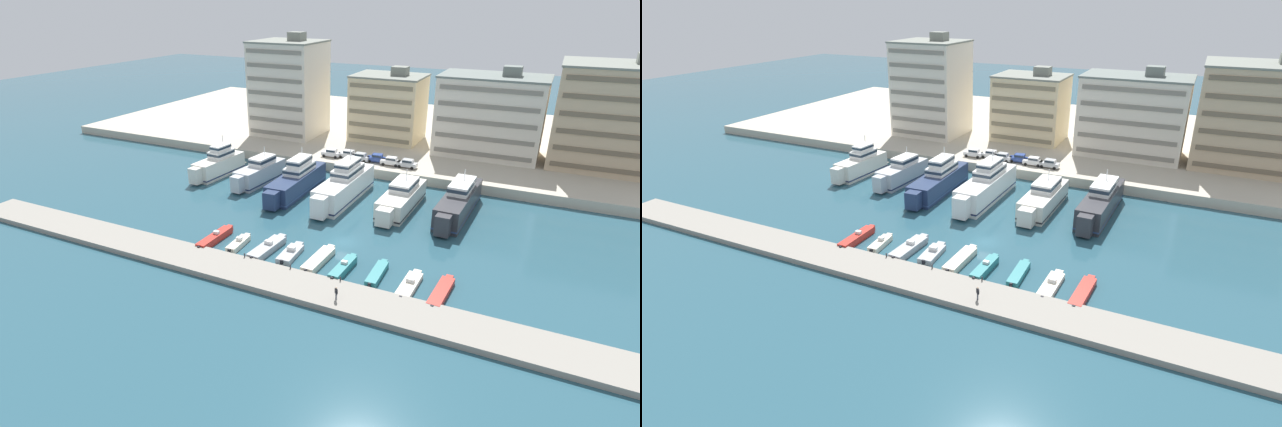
# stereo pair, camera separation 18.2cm
# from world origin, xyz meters

# --- Properties ---
(ground_plane) EXTENTS (400.00, 400.00, 0.00)m
(ground_plane) POSITION_xyz_m (0.00, 0.00, 0.00)
(ground_plane) COLOR #285160
(quay_promenade) EXTENTS (180.00, 70.00, 1.96)m
(quay_promenade) POSITION_xyz_m (0.00, 64.28, 0.98)
(quay_promenade) COLOR #BCB29E
(quay_promenade) RESTS_ON ground
(pier_dock) EXTENTS (120.00, 6.38, 0.79)m
(pier_dock) POSITION_xyz_m (0.00, -14.68, 0.40)
(pier_dock) COLOR gray
(pier_dock) RESTS_ON ground
(yacht_ivory_far_left) EXTENTS (4.78, 15.24, 8.05)m
(yacht_ivory_far_left) POSITION_xyz_m (-35.59, 17.17, 2.34)
(yacht_ivory_far_left) COLOR silver
(yacht_ivory_far_left) RESTS_ON ground
(yacht_silver_left) EXTENTS (4.90, 15.37, 6.96)m
(yacht_silver_left) POSITION_xyz_m (-25.43, 16.89, 2.13)
(yacht_silver_left) COLOR silver
(yacht_silver_left) RESTS_ON ground
(yacht_navy_mid_left) EXTENTS (4.98, 20.71, 8.25)m
(yacht_navy_mid_left) POSITION_xyz_m (-16.33, 15.47, 2.38)
(yacht_navy_mid_left) COLOR navy
(yacht_navy_mid_left) RESTS_ON ground
(yacht_white_center_left) EXTENTS (4.81, 21.46, 8.84)m
(yacht_white_center_left) POSITION_xyz_m (-6.72, 15.90, 2.69)
(yacht_white_center_left) COLOR white
(yacht_white_center_left) RESTS_ON ground
(yacht_ivory_center) EXTENTS (4.91, 18.34, 6.63)m
(yacht_ivory_center) POSITION_xyz_m (3.97, 16.26, 1.98)
(yacht_ivory_center) COLOR silver
(yacht_ivory_center) RESTS_ON ground
(yacht_charcoal_center_right) EXTENTS (4.82, 21.20, 7.31)m
(yacht_charcoal_center_right) POSITION_xyz_m (13.47, 18.04, 2.28)
(yacht_charcoal_center_right) COLOR #333338
(yacht_charcoal_center_right) RESTS_ON ground
(motorboat_red_far_left) EXTENTS (1.61, 8.32, 1.52)m
(motorboat_red_far_left) POSITION_xyz_m (-17.76, -8.17, 0.55)
(motorboat_red_far_left) COLOR red
(motorboat_red_far_left) RESTS_ON ground
(motorboat_cream_left) EXTENTS (1.99, 6.01, 1.36)m
(motorboat_cream_left) POSITION_xyz_m (-13.60, -7.99, 0.45)
(motorboat_cream_left) COLOR beige
(motorboat_cream_left) RESTS_ON ground
(motorboat_grey_mid_left) EXTENTS (2.45, 8.58, 1.50)m
(motorboat_grey_mid_left) POSITION_xyz_m (-8.90, -7.44, 0.51)
(motorboat_grey_mid_left) COLOR #9EA3A8
(motorboat_grey_mid_left) RESTS_ON ground
(motorboat_grey_center_left) EXTENTS (2.52, 6.61, 1.34)m
(motorboat_grey_center_left) POSITION_xyz_m (-5.12, -7.25, 0.40)
(motorboat_grey_center_left) COLOR #9EA3A8
(motorboat_grey_center_left) RESTS_ON ground
(motorboat_cream_center) EXTENTS (2.05, 8.35, 0.96)m
(motorboat_cream_center) POSITION_xyz_m (-0.57, -7.34, 0.48)
(motorboat_cream_center) COLOR beige
(motorboat_cream_center) RESTS_ON ground
(motorboat_teal_center_right) EXTENTS (1.68, 7.41, 1.43)m
(motorboat_teal_center_right) POSITION_xyz_m (3.48, -8.12, 0.55)
(motorboat_teal_center_right) COLOR teal
(motorboat_teal_center_right) RESTS_ON ground
(motorboat_teal_mid_right) EXTENTS (1.77, 7.18, 0.89)m
(motorboat_teal_mid_right) POSITION_xyz_m (8.09, -7.38, 0.44)
(motorboat_teal_mid_right) COLOR teal
(motorboat_teal_mid_right) RESTS_ON ground
(motorboat_cream_right) EXTENTS (2.02, 7.67, 1.20)m
(motorboat_cream_right) POSITION_xyz_m (12.77, -8.24, 0.38)
(motorboat_cream_right) COLOR beige
(motorboat_cream_right) RESTS_ON ground
(motorboat_red_far_right) EXTENTS (2.06, 8.31, 0.87)m
(motorboat_red_far_right) POSITION_xyz_m (16.86, -8.24, 0.42)
(motorboat_red_far_right) COLOR red
(motorboat_red_far_right) RESTS_ON ground
(car_white_far_left) EXTENTS (4.18, 2.08, 1.80)m
(car_white_far_left) POSITION_xyz_m (-17.16, 33.16, 2.94)
(car_white_far_left) COLOR white
(car_white_far_left) RESTS_ON quay_promenade
(car_white_left) EXTENTS (4.13, 1.97, 1.80)m
(car_white_left) POSITION_xyz_m (-13.41, 33.92, 2.94)
(car_white_left) COLOR white
(car_white_left) RESTS_ON quay_promenade
(car_silver_mid_left) EXTENTS (4.14, 2.00, 1.80)m
(car_silver_mid_left) POSITION_xyz_m (-10.35, 33.07, 2.94)
(car_silver_mid_left) COLOR #B7BCC1
(car_silver_mid_left) RESTS_ON quay_promenade
(car_blue_center_left) EXTENTS (4.20, 2.13, 1.80)m
(car_blue_center_left) POSITION_xyz_m (-6.84, 33.87, 2.94)
(car_blue_center_left) COLOR #28428E
(car_blue_center_left) RESTS_ON quay_promenade
(car_white_center) EXTENTS (4.15, 2.02, 1.80)m
(car_white_center) POSITION_xyz_m (-3.49, 33.13, 2.94)
(car_white_center) COLOR white
(car_white_center) RESTS_ON quay_promenade
(car_silver_center_right) EXTENTS (4.14, 2.00, 1.80)m
(car_silver_center_right) POSITION_xyz_m (0.01, 33.09, 2.94)
(car_silver_center_right) COLOR #B7BCC1
(car_silver_center_right) RESTS_ON quay_promenade
(apartment_block_far_left) EXTENTS (16.19, 14.70, 24.60)m
(apartment_block_far_left) POSITION_xyz_m (-35.24, 47.48, 13.32)
(apartment_block_far_left) COLOR silver
(apartment_block_far_left) RESTS_ON quay_promenade
(apartment_block_left) EXTENTS (16.53, 12.83, 17.43)m
(apartment_block_left) POSITION_xyz_m (-11.04, 52.68, 9.75)
(apartment_block_left) COLOR beige
(apartment_block_left) RESTS_ON quay_promenade
(apartment_block_mid_left) EXTENTS (22.24, 13.69, 19.17)m
(apartment_block_mid_left) POSITION_xyz_m (12.94, 50.18, 10.59)
(apartment_block_mid_left) COLOR silver
(apartment_block_mid_left) RESTS_ON quay_promenade
(apartment_block_center_left) EXTENTS (22.40, 17.84, 22.58)m
(apartment_block_center_left) POSITION_xyz_m (36.44, 52.24, 12.29)
(apartment_block_center_left) COLOR #C6AD89
(apartment_block_center_left) RESTS_ON quay_promenade
(pedestrian_near_edge) EXTENTS (0.50, 0.51, 1.73)m
(pedestrian_near_edge) POSITION_xyz_m (5.86, -15.88, 1.82)
(pedestrian_near_edge) COLOR #4C515B
(pedestrian_near_edge) RESTS_ON pier_dock
(bollard_west) EXTENTS (0.20, 0.20, 0.61)m
(bollard_west) POSITION_xyz_m (-10.03, -11.74, 1.12)
(bollard_west) COLOR #2D2D33
(bollard_west) RESTS_ON pier_dock
(bollard_west_mid) EXTENTS (0.20, 0.20, 0.61)m
(bollard_west_mid) POSITION_xyz_m (-2.70, -11.74, 1.12)
(bollard_west_mid) COLOR #2D2D33
(bollard_west_mid) RESTS_ON pier_dock
(bollard_east_mid) EXTENTS (0.20, 0.20, 0.61)m
(bollard_east_mid) POSITION_xyz_m (4.62, -11.74, 1.12)
(bollard_east_mid) COLOR #2D2D33
(bollard_east_mid) RESTS_ON pier_dock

